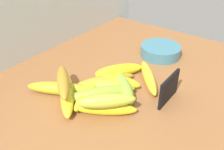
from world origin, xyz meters
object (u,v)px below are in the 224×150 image
at_px(fruit_bowl, 160,51).
at_px(banana_5, 117,81).
at_px(banana_0, 124,87).
at_px(banana_6, 119,70).
at_px(chalkboard_sign, 169,90).
at_px(banana_10, 67,94).
at_px(banana_9, 105,109).
at_px(banana_7, 107,86).
at_px(banana_12, 106,101).
at_px(banana_8, 60,88).
at_px(banana_2, 88,94).
at_px(banana_4, 106,80).
at_px(banana_1, 101,93).
at_px(banana_3, 149,77).
at_px(banana_11, 63,82).

bearing_deg(fruit_bowl, banana_5, 176.69).
xyz_separation_m(banana_0, banana_6, (0.07, 0.07, -0.00)).
bearing_deg(chalkboard_sign, banana_0, 111.33).
height_order(fruit_bowl, banana_10, fruit_bowl).
height_order(banana_5, banana_9, banana_5).
bearing_deg(banana_7, banana_6, 12.56).
xyz_separation_m(banana_7, banana_12, (-0.09, -0.07, 0.04)).
bearing_deg(banana_9, banana_12, -129.52).
relative_size(banana_8, banana_12, 1.28).
height_order(banana_0, banana_12, banana_12).
bearing_deg(banana_10, banana_6, -13.11).
relative_size(banana_2, banana_4, 0.83).
xyz_separation_m(banana_5, banana_12, (-0.14, -0.06, 0.03)).
distance_m(banana_2, banana_7, 0.07).
bearing_deg(fruit_bowl, banana_1, 177.94).
relative_size(fruit_bowl, banana_3, 0.77).
bearing_deg(banana_9, banana_1, 49.93).
distance_m(banana_5, banana_6, 0.06).
height_order(banana_8, banana_11, banana_11).
bearing_deg(banana_7, banana_11, 141.35).
height_order(banana_6, banana_11, banana_11).
xyz_separation_m(chalkboard_sign, banana_4, (-0.04, 0.20, -0.02)).
distance_m(banana_3, banana_10, 0.27).
xyz_separation_m(banana_4, banana_9, (-0.12, -0.09, 0.00)).
distance_m(chalkboard_sign, banana_10, 0.30).
bearing_deg(banana_12, banana_7, 37.31).
relative_size(chalkboard_sign, banana_5, 0.72).
xyz_separation_m(fruit_bowl, banana_9, (-0.40, -0.04, -0.00)).
bearing_deg(banana_10, fruit_bowl, -12.47).
relative_size(chalkboard_sign, banana_10, 0.52).
bearing_deg(banana_7, banana_12, -142.69).
xyz_separation_m(chalkboard_sign, banana_7, (-0.07, 0.17, -0.02)).
xyz_separation_m(chalkboard_sign, banana_1, (-0.11, 0.16, -0.02)).
distance_m(banana_1, banana_8, 0.13).
relative_size(fruit_bowl, banana_10, 0.73).
height_order(banana_0, banana_2, banana_0).
height_order(banana_1, banana_11, banana_11).
relative_size(banana_6, banana_9, 0.96).
relative_size(banana_1, banana_6, 1.24).
distance_m(banana_0, banana_8, 0.20).
height_order(banana_9, banana_12, banana_12).
distance_m(chalkboard_sign, banana_3, 0.11).
distance_m(chalkboard_sign, banana_12, 0.19).
xyz_separation_m(banana_8, banana_9, (0.01, -0.17, -0.00)).
bearing_deg(banana_6, banana_10, 166.89).
distance_m(banana_4, banana_7, 0.04).
height_order(fruit_bowl, banana_7, fruit_bowl).
distance_m(banana_0, banana_12, 0.12).
distance_m(fruit_bowl, banana_2, 0.38).
relative_size(banana_10, banana_12, 1.32).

